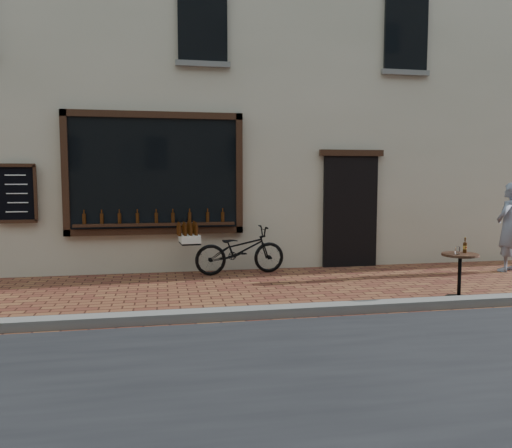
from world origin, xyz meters
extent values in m
plane|color=#5E2A1E|center=(0.00, 0.00, 0.00)|extent=(90.00, 90.00, 0.00)
cube|color=slate|center=(0.00, 0.20, 0.06)|extent=(90.00, 0.25, 0.12)
cube|color=beige|center=(0.00, 6.50, 5.00)|extent=(28.00, 6.00, 10.00)
cube|color=black|center=(-1.90, 3.45, 1.85)|extent=(3.00, 0.06, 2.00)
cube|color=black|center=(-1.90, 3.43, 2.91)|extent=(3.24, 0.10, 0.12)
cube|color=black|center=(-1.90, 3.43, 0.79)|extent=(3.24, 0.10, 0.12)
cube|color=black|center=(-3.46, 3.43, 1.85)|extent=(0.12, 0.10, 2.24)
cube|color=black|center=(-0.34, 3.43, 1.85)|extent=(0.12, 0.10, 2.24)
cube|color=black|center=(-1.90, 3.38, 0.92)|extent=(2.90, 0.16, 0.05)
cube|color=black|center=(1.90, 3.46, 1.10)|extent=(1.10, 0.10, 2.20)
cube|color=black|center=(1.90, 3.43, 2.26)|extent=(1.30, 0.10, 0.12)
cube|color=black|center=(-4.30, 3.44, 1.50)|extent=(0.62, 0.04, 0.92)
cylinder|color=#3D1C07|center=(-3.15, 3.38, 1.04)|extent=(0.06, 0.06, 0.19)
cylinder|color=#3D1C07|center=(-2.84, 3.38, 1.04)|extent=(0.06, 0.06, 0.19)
cylinder|color=#3D1C07|center=(-2.52, 3.38, 1.04)|extent=(0.06, 0.06, 0.19)
cylinder|color=#3D1C07|center=(-2.21, 3.38, 1.04)|extent=(0.06, 0.06, 0.19)
cylinder|color=#3D1C07|center=(-1.90, 3.38, 1.04)|extent=(0.06, 0.06, 0.19)
cylinder|color=#3D1C07|center=(-1.59, 3.38, 1.04)|extent=(0.06, 0.06, 0.19)
cylinder|color=#3D1C07|center=(-1.27, 3.38, 1.04)|extent=(0.06, 0.06, 0.19)
cylinder|color=#3D1C07|center=(-0.96, 3.38, 1.04)|extent=(0.06, 0.06, 0.19)
cylinder|color=#3D1C07|center=(-0.65, 3.38, 1.04)|extent=(0.06, 0.06, 0.19)
cube|color=black|center=(-1.00, 3.46, 4.60)|extent=(0.90, 0.06, 1.40)
cube|color=black|center=(3.00, 3.46, 4.60)|extent=(0.90, 0.06, 1.40)
imported|color=black|center=(-0.38, 3.09, 0.44)|extent=(1.72, 0.73, 0.88)
cube|color=black|center=(-1.31, 3.01, 0.61)|extent=(0.37, 0.50, 0.03)
cube|color=white|center=(-1.31, 3.01, 0.69)|extent=(0.38, 0.52, 0.14)
cylinder|color=#3D1C07|center=(-1.19, 2.84, 0.85)|extent=(0.05, 0.05, 0.19)
cylinder|color=#3D1C07|center=(-1.29, 2.83, 0.85)|extent=(0.05, 0.05, 0.19)
cylinder|color=#3D1C07|center=(-1.39, 2.83, 0.85)|extent=(0.05, 0.05, 0.19)
cylinder|color=#3D1C07|center=(-1.48, 2.82, 0.85)|extent=(0.05, 0.05, 0.19)
cylinder|color=#3D1C07|center=(-1.20, 2.96, 0.85)|extent=(0.05, 0.05, 0.19)
cylinder|color=#3D1C07|center=(-1.30, 2.95, 0.85)|extent=(0.05, 0.05, 0.19)
cylinder|color=#3D1C07|center=(-1.40, 2.94, 0.85)|extent=(0.05, 0.05, 0.19)
cylinder|color=#3D1C07|center=(-1.50, 2.93, 0.85)|extent=(0.05, 0.05, 0.19)
cylinder|color=#3D1C07|center=(-1.21, 3.08, 0.85)|extent=(0.05, 0.05, 0.19)
cylinder|color=#3D1C07|center=(-1.31, 3.07, 0.85)|extent=(0.05, 0.05, 0.19)
cylinder|color=#3D1C07|center=(-1.41, 3.06, 0.85)|extent=(0.05, 0.05, 0.19)
cylinder|color=#3D1C07|center=(-1.51, 3.05, 0.85)|extent=(0.05, 0.05, 0.19)
cylinder|color=#3D1C07|center=(-1.22, 3.19, 0.85)|extent=(0.05, 0.05, 0.19)
cylinder|color=#3D1C07|center=(-1.32, 3.19, 0.85)|extent=(0.05, 0.05, 0.19)
cylinder|color=black|center=(2.48, 0.60, 0.01)|extent=(0.38, 0.38, 0.03)
cylinder|color=black|center=(2.48, 0.60, 0.33)|extent=(0.05, 0.05, 0.61)
cylinder|color=black|center=(2.48, 0.60, 0.65)|extent=(0.52, 0.52, 0.03)
cylinder|color=gold|center=(2.59, 0.65, 0.75)|extent=(0.06, 0.06, 0.05)
cylinder|color=white|center=(2.40, 0.54, 0.73)|extent=(0.07, 0.07, 0.11)
imported|color=gray|center=(4.67, 2.42, 0.84)|extent=(0.73, 0.64, 1.69)
camera|label=1|loc=(-1.79, -5.92, 1.77)|focal=35.00mm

